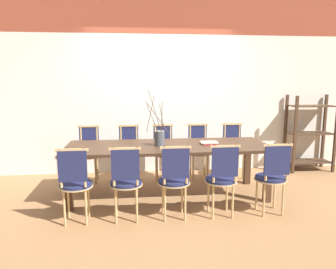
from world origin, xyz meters
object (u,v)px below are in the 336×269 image
chair_far_center (163,149)px  vase_centerpiece (159,137)px  dining_table (168,151)px  shelving_rack (310,133)px  chair_near_center (174,178)px  book_stack (209,143)px

chair_far_center → vase_centerpiece: vase_centerpiece is taller
chair_far_center → vase_centerpiece: 0.90m
dining_table → shelving_rack: (2.68, 1.03, 0.02)m
dining_table → chair_near_center: bearing=-91.0°
chair_near_center → shelving_rack: size_ratio=0.66×
chair_near_center → book_stack: 1.03m
book_stack → chair_far_center: bearing=126.4°
dining_table → shelving_rack: size_ratio=2.07×
book_stack → vase_centerpiece: bearing=-176.7°
chair_near_center → shelving_rack: bearing=34.1°
chair_near_center → shelving_rack: shelving_rack is taller
dining_table → book_stack: 0.59m
chair_near_center → book_stack: chair_near_center is taller
vase_centerpiece → dining_table: bearing=13.3°
dining_table → chair_near_center: chair_near_center is taller
vase_centerpiece → shelving_rack: bearing=20.8°
chair_near_center → book_stack: (0.60, 0.80, 0.25)m
chair_near_center → vase_centerpiece: bearing=98.2°
shelving_rack → vase_centerpiece: bearing=-159.2°
chair_near_center → vase_centerpiece: size_ratio=1.18×
dining_table → chair_near_center: size_ratio=3.12×
book_stack → shelving_rack: 2.33m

